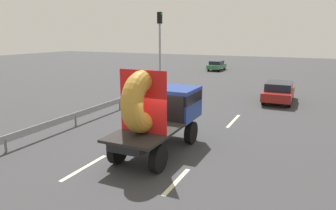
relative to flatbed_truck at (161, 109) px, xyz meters
name	(u,v)px	position (x,y,z in m)	size (l,w,h in m)	color
ground_plane	(145,159)	(-0.13, -1.18, -1.76)	(120.00, 120.00, 0.00)	#38383A
flatbed_truck	(161,109)	(0.00, 0.00, 0.00)	(2.02, 5.06, 3.49)	black
distant_sedan	(279,91)	(3.46, 11.77, -0.99)	(1.89, 4.41, 1.44)	black
traffic_light	(160,41)	(-6.03, 11.84, 2.42)	(0.42, 0.36, 6.48)	gray
guardrail	(100,108)	(-5.63, 3.15, -1.23)	(0.10, 16.43, 0.71)	gray
lane_dash_left_near	(85,167)	(-1.73, -2.80, -1.75)	(2.41, 0.16, 0.01)	beige
lane_dash_left_far	(178,114)	(-1.73, 5.66, -1.75)	(2.70, 0.16, 0.01)	beige
lane_dash_right_near	(177,181)	(1.73, -2.35, -1.75)	(2.04, 0.16, 0.01)	beige
lane_dash_right_far	(233,121)	(1.73, 5.55, -1.75)	(2.80, 0.16, 0.01)	beige
oncoming_car	(217,65)	(-6.17, 29.08, -1.07)	(1.69, 3.94, 1.28)	black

